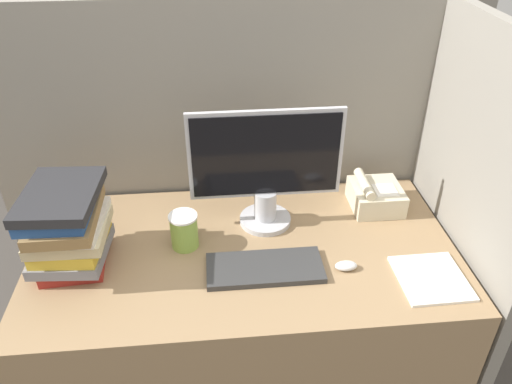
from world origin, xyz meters
name	(u,v)px	position (x,y,z in m)	size (l,w,h in m)	color
cubicle_panel_rear	(236,183)	(0.00, 0.80, 0.74)	(1.85, 0.04, 1.48)	gray
cubicle_panel_right	(454,230)	(0.76, 0.41, 0.74)	(0.04, 0.83, 1.48)	gray
desk	(245,323)	(0.00, 0.38, 0.37)	(1.45, 0.77, 0.74)	#937551
monitor	(266,171)	(0.09, 0.53, 0.95)	(0.53, 0.19, 0.44)	#B7B7BC
keyboard	(265,268)	(0.06, 0.27, 0.75)	(0.38, 0.16, 0.02)	#333333
mouse	(346,266)	(0.32, 0.25, 0.75)	(0.07, 0.04, 0.03)	silver
coffee_cup	(184,231)	(-0.20, 0.42, 0.80)	(0.10, 0.10, 0.13)	#8CB247
book_stack	(67,226)	(-0.56, 0.36, 0.89)	(0.25, 0.32, 0.29)	maroon
desk_telephone	(375,196)	(0.52, 0.59, 0.78)	(0.18, 0.19, 0.12)	beige
paper_pile	(431,278)	(0.58, 0.17, 0.74)	(0.21, 0.23, 0.01)	white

